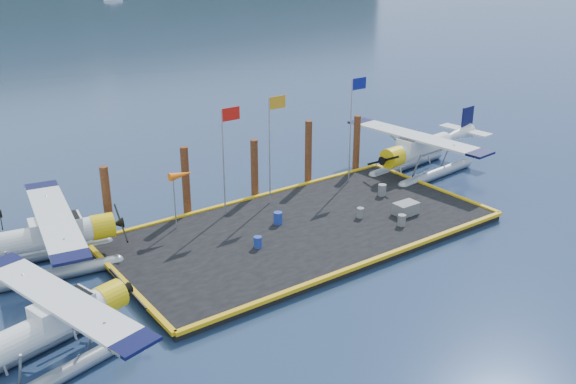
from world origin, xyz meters
The scene contains 21 objects.
ground centered at (0.00, 0.00, 0.00)m, with size 4000.00×4000.00×0.00m, color #162843.
dock centered at (0.00, 0.00, 0.20)m, with size 20.00×10.00×0.40m, color black.
dock_bumpers centered at (0.00, 0.00, 0.49)m, with size 20.25×10.25×0.18m, color #D4A00C, non-canonical shape.
seaplane_a centered at (-14.01, -3.57, 1.48)m, with size 8.86×9.57×3.40m.
seaplane_b centered at (-12.04, 3.81, 1.56)m, with size 9.21×10.11×3.57m.
seaplane_d centered at (11.67, 2.82, 1.64)m, with size 9.67×10.67×3.78m.
drum_1 centered at (4.39, -2.92, 0.70)m, with size 0.43×0.43×0.61m, color slate.
drum_2 centered at (3.32, -0.84, 0.68)m, with size 0.39×0.39×0.56m, color slate.
drum_3 centered at (-3.26, -0.62, 0.69)m, with size 0.41×0.41×0.57m, color navy.
drum_4 centered at (6.55, 0.84, 0.74)m, with size 0.48×0.48×0.68m, color slate.
drum_5 centered at (-0.82, 1.12, 0.73)m, with size 0.47×0.47×0.66m, color navy.
crate centered at (5.68, -1.96, 0.73)m, with size 1.33×0.89×0.66m, color slate.
flagpole_red centered at (-2.29, 3.80, 4.40)m, with size 1.14×0.08×6.00m.
flagpole_yellow centered at (0.70, 3.80, 4.51)m, with size 1.14×0.08×6.20m.
flagpole_blue centered at (6.70, 3.80, 4.69)m, with size 1.14×0.08×6.50m.
windsock centered at (-5.03, 3.80, 3.23)m, with size 1.40×0.44×3.12m.
piling_0 centered at (-8.50, 5.40, 2.00)m, with size 0.44×0.44×4.00m, color #401E12.
piling_1 centered at (-4.00, 5.40, 2.10)m, with size 0.44×0.44×4.20m, color #401E12.
piling_2 centered at (0.50, 5.40, 1.90)m, with size 0.44×0.44×3.80m, color #401E12.
piling_3 centered at (4.50, 5.40, 2.15)m, with size 0.44×0.44×4.30m, color #401E12.
piling_4 centered at (8.50, 5.40, 2.00)m, with size 0.44×0.44×4.00m, color #401E12.
Camera 1 is at (-18.78, -24.61, 14.61)m, focal length 40.00 mm.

